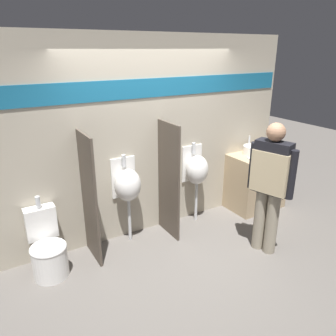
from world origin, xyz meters
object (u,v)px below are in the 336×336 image
(sink_basin, at_px, (254,150))
(cell_phone, at_px, (251,159))
(urinal_far, at_px, (197,170))
(urinal_near_counter, at_px, (128,185))
(person_in_vest, at_px, (270,180))
(toilet, at_px, (48,250))

(sink_basin, bearing_deg, cell_phone, -140.88)
(cell_phone, bearing_deg, urinal_far, 162.46)
(urinal_near_counter, bearing_deg, person_in_vest, -38.56)
(urinal_far, bearing_deg, cell_phone, -17.54)
(cell_phone, distance_m, toilet, 3.12)
(cell_phone, bearing_deg, sink_basin, 39.12)
(cell_phone, xyz_separation_m, urinal_near_counter, (-1.95, 0.26, -0.10))
(sink_basin, relative_size, person_in_vest, 0.19)
(sink_basin, xyz_separation_m, urinal_far, (-1.05, 0.09, -0.17))
(urinal_far, bearing_deg, sink_basin, -4.88)
(urinal_far, xyz_separation_m, toilet, (-2.23, -0.17, -0.52))
(toilet, distance_m, person_in_vest, 2.79)
(urinal_near_counter, height_order, person_in_vest, person_in_vest)
(urinal_far, height_order, toilet, urinal_far)
(sink_basin, bearing_deg, urinal_far, 175.12)
(sink_basin, xyz_separation_m, cell_phone, (-0.21, -0.17, -0.06))
(sink_basin, height_order, urinal_near_counter, urinal_near_counter)
(urinal_far, bearing_deg, urinal_near_counter, 180.00)
(urinal_near_counter, xyz_separation_m, person_in_vest, (1.41, -1.13, 0.17))
(urinal_near_counter, bearing_deg, urinal_far, 0.00)
(sink_basin, height_order, person_in_vest, person_in_vest)
(person_in_vest, bearing_deg, sink_basin, -52.98)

